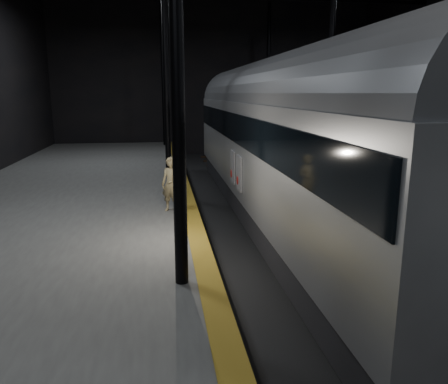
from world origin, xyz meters
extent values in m
plane|color=black|center=(0.00, 0.00, 0.00)|extent=(44.00, 44.00, 0.00)
cube|color=#4A4A48|center=(-7.50, 0.00, 0.50)|extent=(9.00, 43.80, 1.00)
cube|color=olive|center=(-3.25, 0.00, 1.00)|extent=(0.50, 43.80, 0.01)
cube|color=#3F3328|center=(-0.72, 0.00, 0.17)|extent=(0.08, 43.00, 0.14)
cube|color=#3F3328|center=(0.72, 0.00, 0.17)|extent=(0.08, 43.00, 0.14)
cube|color=black|center=(0.00, 0.00, 0.06)|extent=(2.40, 42.00, 0.12)
cylinder|color=black|center=(-3.80, -4.00, 6.00)|extent=(0.26, 0.26, 10.00)
cylinder|color=black|center=(-3.80, 8.00, 6.00)|extent=(0.26, 0.26, 10.00)
cylinder|color=black|center=(3.80, 8.00, 6.00)|extent=(0.26, 0.26, 10.00)
cylinder|color=black|center=(-3.80, 20.00, 6.00)|extent=(0.26, 0.26, 10.00)
cylinder|color=black|center=(3.80, 20.00, 6.00)|extent=(0.26, 0.26, 10.00)
cube|color=#A0A3A7|center=(0.00, 2.83, 2.77)|extent=(3.15, 21.71, 3.26)
cube|color=black|center=(0.00, 2.83, 0.73)|extent=(2.88, 21.27, 0.92)
cube|color=black|center=(0.00, 2.83, 3.53)|extent=(3.21, 21.38, 0.98)
cylinder|color=slate|center=(0.00, 2.83, 4.40)|extent=(3.08, 21.49, 3.08)
cube|color=black|center=(0.00, -4.77, 0.33)|extent=(1.95, 2.39, 0.38)
cube|color=black|center=(0.00, 10.43, 0.33)|extent=(1.95, 2.39, 0.38)
cube|color=silver|center=(-1.60, 1.75, 2.12)|extent=(0.04, 0.81, 1.14)
cube|color=silver|center=(-1.60, 3.05, 2.12)|extent=(0.04, 0.81, 1.14)
cylinder|color=#A91914|center=(-1.62, 1.94, 1.85)|extent=(0.03, 0.28, 0.28)
cylinder|color=#A91914|center=(-1.62, 3.24, 1.85)|extent=(0.03, 0.28, 0.28)
imported|color=#95855B|center=(-3.85, 1.47, 1.87)|extent=(0.75, 0.64, 1.74)
camera|label=1|loc=(-4.14, -12.16, 4.70)|focal=35.00mm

